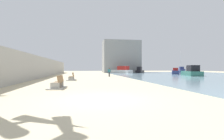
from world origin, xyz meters
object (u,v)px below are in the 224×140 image
at_px(boat_nearest, 175,72).
at_px(boat_distant, 181,70).
at_px(boat_outer, 192,72).
at_px(boat_far_right, 140,71).
at_px(boat_far_left, 121,70).
at_px(bench_near, 58,85).
at_px(person_walking, 109,72).
at_px(bench_far, 72,78).

bearing_deg(boat_nearest, boat_distant, 53.03).
bearing_deg(boat_distant, boat_outer, -117.50).
distance_m(boat_far_right, boat_far_left, 5.84).
xyz_separation_m(boat_far_right, boat_outer, (3.91, -19.14, 0.06)).
relative_size(bench_near, person_walking, 1.41).
bearing_deg(bench_far, bench_near, -93.32).
relative_size(boat_far_right, boat_far_left, 0.66).
xyz_separation_m(boat_far_left, boat_nearest, (11.71, -9.84, -0.16)).
bearing_deg(boat_nearest, boat_far_left, 139.96).
bearing_deg(boat_far_right, boat_far_left, -179.57).
bearing_deg(boat_nearest, bench_far, -144.37).
height_order(boat_far_right, boat_distant, boat_distant).
relative_size(bench_near, bench_far, 1.04).
bearing_deg(boat_distant, bench_near, -131.77).
xyz_separation_m(person_walking, boat_distant, (27.60, 22.15, -0.11)).
bearing_deg(boat_outer, bench_far, -159.94).
bearing_deg(bench_far, person_walking, 51.79).
bearing_deg(boat_outer, boat_distant, 62.50).
xyz_separation_m(boat_distant, boat_far_left, (-20.98, -2.48, -0.01)).
distance_m(person_walking, boat_nearest, 20.81).
bearing_deg(boat_nearest, bench_near, -133.83).
bearing_deg(boat_distant, boat_nearest, -126.97).
bearing_deg(bench_near, boat_far_right, 62.08).
height_order(bench_far, boat_far_right, boat_far_right).
relative_size(boat_far_right, boat_outer, 0.70).
xyz_separation_m(person_walking, boat_nearest, (18.33, 9.84, -0.28)).
relative_size(bench_far, boat_far_right, 0.41).
bearing_deg(person_walking, boat_nearest, 28.22).
height_order(bench_near, boat_far_right, boat_far_right).
xyz_separation_m(bench_far, boat_outer, (22.34, 8.16, 0.53)).
bearing_deg(boat_nearest, person_walking, -151.78).
xyz_separation_m(boat_far_right, boat_distant, (15.14, 2.43, 0.09)).
height_order(boat_distant, boat_outer, boat_distant).
distance_m(bench_near, bench_far, 8.42).
bearing_deg(boat_outer, bench_near, -144.04).
xyz_separation_m(boat_distant, boat_outer, (-11.23, -21.58, -0.02)).
relative_size(bench_far, boat_outer, 0.29).
bearing_deg(boat_far_right, boat_distant, 9.13).
relative_size(person_walking, boat_far_right, 0.30).
distance_m(person_walking, boat_far_left, 20.76).
height_order(boat_outer, boat_nearest, boat_outer).
relative_size(bench_near, boat_nearest, 0.31).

